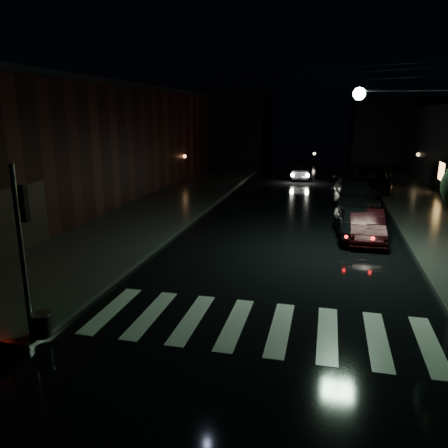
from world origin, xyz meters
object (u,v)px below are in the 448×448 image
Objects in this scene: oncoming_car at (300,172)px; parked_car_b at (366,225)px; parked_car_a at (356,222)px; parked_car_c at (354,195)px; parked_car_d at (372,181)px.

parked_car_b is at bearing 99.72° from oncoming_car.
parked_car_c is (0.21, 6.48, 0.07)m from parked_car_a.
parked_car_b is at bearing -33.01° from parked_car_a.
parked_car_d is at bearing 84.66° from parked_car_b.
parked_car_d reaches higher than parked_car_a.
parked_car_d is at bearing 78.09° from parked_car_a.
parked_car_a is at bearing -96.74° from parked_car_c.
oncoming_car is at bearing 104.50° from parked_car_c.
parked_car_b reaches higher than oncoming_car.
parked_car_a is 12.24m from parked_car_d.
parked_car_a is 1.07× the size of parked_car_b.
parked_car_a is at bearing 98.58° from oncoming_car.
parked_car_c is at bearing 84.14° from parked_car_a.
parked_car_a is 0.78× the size of parked_car_c.
parked_car_d reaches higher than oncoming_car.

